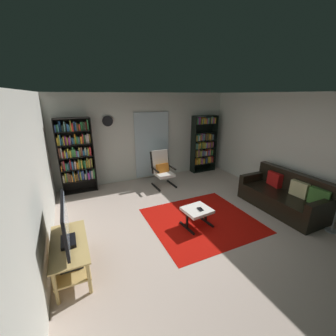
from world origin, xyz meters
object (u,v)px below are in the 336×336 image
at_px(television, 66,224).
at_px(bookshelf_near_tv, 76,154).
at_px(cell_phone, 201,209).
at_px(bookshelf_near_sofa, 203,144).
at_px(tv_remote, 199,209).
at_px(leather_sofa, 284,196).
at_px(wall_clock, 108,121).
at_px(ottoman, 197,212).
at_px(lounge_armchair, 162,168).
at_px(tv_stand, 71,254).

height_order(television, bookshelf_near_tv, bookshelf_near_tv).
bearing_deg(cell_phone, bookshelf_near_sofa, 62.62).
bearing_deg(tv_remote, bookshelf_near_sofa, 59.60).
distance_m(leather_sofa, cell_phone, 2.15).
distance_m(tv_remote, cell_phone, 0.03).
relative_size(cell_phone, wall_clock, 0.48).
bearing_deg(tv_remote, television, -171.12).
distance_m(ottoman, tv_remote, 0.09).
distance_m(bookshelf_near_sofa, leather_sofa, 3.15).
bearing_deg(wall_clock, television, -111.11).
bearing_deg(lounge_armchair, television, -135.64).
bearing_deg(television, tv_stand, -95.21).
bearing_deg(leather_sofa, tv_remote, 174.91).
bearing_deg(tv_stand, wall_clock, 69.01).
xyz_separation_m(tv_stand, television, (0.00, 0.03, 0.49)).
xyz_separation_m(tv_stand, cell_phone, (2.39, 0.24, 0.05)).
bearing_deg(cell_phone, ottoman, 145.06).
bearing_deg(ottoman, lounge_armchair, 84.59).
bearing_deg(bookshelf_near_tv, bookshelf_near_sofa, 0.62).
xyz_separation_m(bookshelf_near_sofa, wall_clock, (-3.08, 0.13, 0.89)).
bearing_deg(bookshelf_near_sofa, cell_phone, -123.93).
distance_m(television, wall_clock, 3.60).
xyz_separation_m(tv_stand, leather_sofa, (4.53, 0.04, -0.03)).
relative_size(television, lounge_armchair, 1.00).
xyz_separation_m(leather_sofa, cell_phone, (-2.14, 0.20, 0.08)).
height_order(tv_stand, television, television).
bearing_deg(leather_sofa, bookshelf_near_tv, 144.22).
relative_size(television, cell_phone, 7.32).
height_order(television, cell_phone, television).
height_order(tv_stand, tv_remote, tv_stand).
relative_size(bookshelf_near_sofa, ottoman, 3.34).
xyz_separation_m(bookshelf_near_tv, leather_sofa, (4.21, -3.03, -0.75)).
bearing_deg(television, cell_phone, 5.05).
height_order(television, leather_sofa, television).
xyz_separation_m(leather_sofa, wall_clock, (-3.29, 3.21, 1.54)).
bearing_deg(lounge_armchair, cell_phone, -94.02).
distance_m(tv_remote, wall_clock, 3.53).
bearing_deg(wall_clock, leather_sofa, -44.33).
relative_size(television, tv_remote, 7.12).
relative_size(bookshelf_near_tv, lounge_armchair, 1.95).
relative_size(ottoman, cell_phone, 4.04).
bearing_deg(ottoman, bookshelf_near_tv, 125.89).
bearing_deg(ottoman, leather_sofa, -6.41).
bearing_deg(lounge_armchair, bookshelf_near_sofa, 18.53).
height_order(bookshelf_near_tv, tv_remote, bookshelf_near_tv).
bearing_deg(wall_clock, lounge_armchair, -29.14).
height_order(tv_stand, bookshelf_near_tv, bookshelf_near_tv).
distance_m(bookshelf_near_sofa, lounge_armchair, 1.92).
distance_m(bookshelf_near_tv, wall_clock, 1.23).
bearing_deg(leather_sofa, tv_stand, -179.55).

